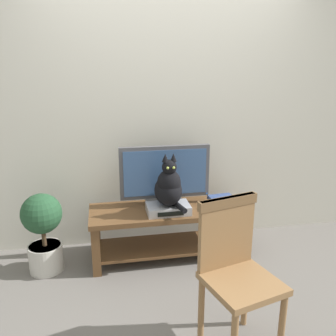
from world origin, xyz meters
TOP-DOWN VIEW (x-y plane):
  - ground_plane at (0.00, 0.00)m, footprint 12.00×12.00m
  - back_wall at (0.00, 0.95)m, footprint 7.00×0.12m
  - tv_stand at (-0.08, 0.52)m, footprint 1.38×0.51m
  - tv at (-0.08, 0.62)m, footprint 0.82×0.20m
  - media_box at (-0.08, 0.42)m, footprint 0.37×0.24m
  - cat at (-0.08, 0.41)m, footprint 0.24×0.37m
  - wooden_chair at (0.13, -0.61)m, footprint 0.50×0.50m
  - book_stack at (0.45, 0.54)m, footprint 0.24×0.18m
  - potted_plant at (-1.14, 0.47)m, footprint 0.34×0.34m

SIDE VIEW (x-z plane):
  - ground_plane at x=0.00m, z-range 0.00..0.00m
  - tv_stand at x=-0.08m, z-range 0.09..0.56m
  - potted_plant at x=-1.14m, z-range 0.04..0.73m
  - book_stack at x=0.45m, z-range 0.47..0.54m
  - media_box at x=-0.08m, z-range 0.47..0.55m
  - wooden_chair at x=0.13m, z-range 0.08..1.03m
  - cat at x=-0.08m, z-range 0.48..0.95m
  - tv at x=-0.08m, z-range 0.48..1.04m
  - back_wall at x=0.00m, z-range 0.00..2.80m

